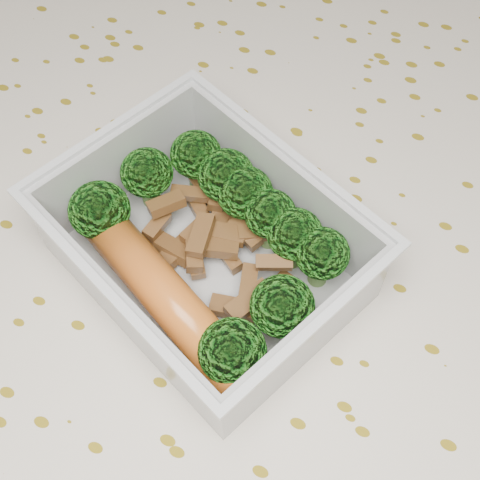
% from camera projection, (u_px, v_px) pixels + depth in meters
% --- Properties ---
extents(dining_table, '(1.40, 0.90, 0.75)m').
position_uv_depth(dining_table, '(235.00, 322.00, 0.53)').
color(dining_table, brown).
rests_on(dining_table, ground).
extents(tablecloth, '(1.46, 0.96, 0.19)m').
position_uv_depth(tablecloth, '(234.00, 293.00, 0.49)').
color(tablecloth, beige).
rests_on(tablecloth, dining_table).
extents(lunch_container, '(0.23, 0.21, 0.07)m').
position_uv_depth(lunch_container, '(207.00, 254.00, 0.43)').
color(lunch_container, silver).
rests_on(lunch_container, tablecloth).
extents(broccoli_florets, '(0.18, 0.16, 0.05)m').
position_uv_depth(broccoli_florets, '(225.00, 228.00, 0.43)').
color(broccoli_florets, '#608C3F').
rests_on(broccoli_florets, lunch_container).
extents(meat_pile, '(0.11, 0.10, 0.03)m').
position_uv_depth(meat_pile, '(217.00, 240.00, 0.44)').
color(meat_pile, brown).
rests_on(meat_pile, lunch_container).
extents(sausage, '(0.15, 0.09, 0.03)m').
position_uv_depth(sausage, '(164.00, 293.00, 0.41)').
color(sausage, '#D06621').
rests_on(sausage, lunch_container).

